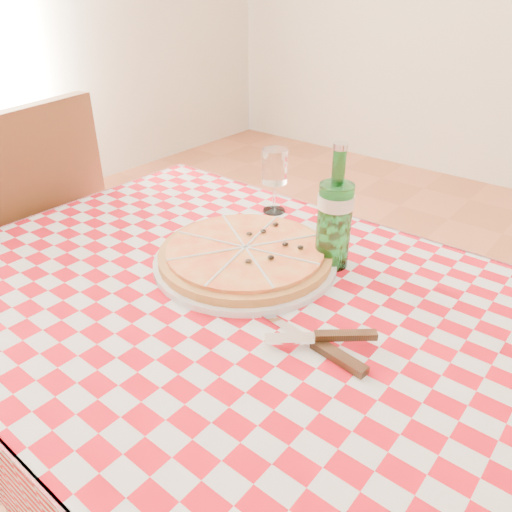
{
  "coord_description": "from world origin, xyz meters",
  "views": [
    {
      "loc": [
        0.5,
        -0.58,
        1.29
      ],
      "look_at": [
        -0.02,
        0.06,
        0.82
      ],
      "focal_mm": 35.0,
      "sensor_mm": 36.0,
      "label": 1
    }
  ],
  "objects_px": {
    "water_bottle": "(335,207)",
    "dining_table": "(245,341)",
    "chair_far": "(25,249)",
    "wine_glass": "(274,181)",
    "pizza_plate": "(245,253)"
  },
  "relations": [
    {
      "from": "chair_far",
      "to": "pizza_plate",
      "type": "xyz_separation_m",
      "value": [
        0.77,
        0.11,
        0.21
      ]
    },
    {
      "from": "pizza_plate",
      "to": "wine_glass",
      "type": "height_order",
      "value": "wine_glass"
    },
    {
      "from": "dining_table",
      "to": "wine_glass",
      "type": "xyz_separation_m",
      "value": [
        -0.2,
        0.35,
        0.18
      ]
    },
    {
      "from": "pizza_plate",
      "to": "water_bottle",
      "type": "distance_m",
      "value": 0.21
    },
    {
      "from": "dining_table",
      "to": "chair_far",
      "type": "distance_m",
      "value": 0.86
    },
    {
      "from": "dining_table",
      "to": "water_bottle",
      "type": "height_order",
      "value": "water_bottle"
    },
    {
      "from": "dining_table",
      "to": "pizza_plate",
      "type": "bearing_deg",
      "value": 129.24
    },
    {
      "from": "chair_far",
      "to": "water_bottle",
      "type": "relative_size",
      "value": 3.86
    },
    {
      "from": "chair_far",
      "to": "wine_glass",
      "type": "height_order",
      "value": "chair_far"
    },
    {
      "from": "chair_far",
      "to": "pizza_plate",
      "type": "distance_m",
      "value": 0.8
    },
    {
      "from": "dining_table",
      "to": "pizza_plate",
      "type": "relative_size",
      "value": 3.14
    },
    {
      "from": "dining_table",
      "to": "pizza_plate",
      "type": "xyz_separation_m",
      "value": [
        -0.08,
        0.1,
        0.12
      ]
    },
    {
      "from": "dining_table",
      "to": "wine_glass",
      "type": "bearing_deg",
      "value": 119.44
    },
    {
      "from": "dining_table",
      "to": "water_bottle",
      "type": "relative_size",
      "value": 4.63
    },
    {
      "from": "water_bottle",
      "to": "dining_table",
      "type": "bearing_deg",
      "value": -104.64
    }
  ]
}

